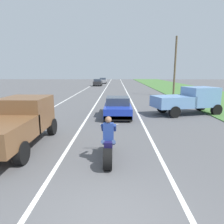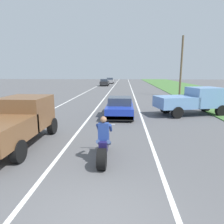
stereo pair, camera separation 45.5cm
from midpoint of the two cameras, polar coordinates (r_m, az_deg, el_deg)
lane_stripe_left_solid at (r=24.45m, az=-10.11°, el=3.85°), size 0.14×120.00×0.01m
lane_stripe_right_solid at (r=23.80m, az=7.02°, el=3.74°), size 0.14×120.00×0.01m
lane_stripe_centre_dashed at (r=23.86m, az=-1.66°, el=3.84°), size 0.14×120.00×0.01m
motorcycle_with_rider at (r=7.13m, az=-0.51°, el=-9.33°), size 0.70×2.21×1.62m
sports_car_blue at (r=14.34m, az=3.15°, el=1.36°), size 1.84×4.30×1.37m
pickup_truck_left_lane_brown at (r=9.30m, az=-24.00°, el=-2.10°), size 2.02×4.80×1.98m
pickup_truck_right_shoulder_light_blue at (r=15.85m, az=22.42°, el=3.21°), size 5.14×3.14×1.98m
utility_pole_roadside at (r=27.37m, az=19.33°, el=11.94°), size 0.24×0.24×7.40m
distant_car_far_ahead at (r=45.19m, az=-1.81°, el=8.35°), size 1.80×4.00×1.50m
distant_car_further_ahead at (r=53.98m, az=-0.31°, el=8.84°), size 1.80×4.00×1.50m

